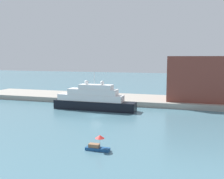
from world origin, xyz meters
TOP-DOWN VIEW (x-y plane):
  - ground at (0.00, 0.00)m, footprint 400.00×400.00m
  - quay_dock at (0.00, 25.07)m, footprint 110.00×18.13m
  - large_yacht at (-3.87, 7.69)m, footprint 25.26×4.42m
  - small_motorboat at (9.72, -25.02)m, footprint 4.17×1.60m
  - harbor_building at (26.43, 24.96)m, footprint 19.48×12.76m
  - parked_car at (-12.74, 21.47)m, footprint 4.38×1.80m
  - person_figure at (-8.13, 17.64)m, footprint 0.36×0.36m
  - mooring_bollard at (0.31, 17.62)m, footprint 0.37×0.37m

SIDE VIEW (x-z plane):
  - ground at x=0.00m, z-range 0.00..0.00m
  - quay_dock at x=0.00m, z-range 0.00..1.68m
  - small_motorboat at x=9.72m, z-range -0.41..2.32m
  - mooring_bollard at x=0.31m, z-range 1.68..2.34m
  - parked_car at x=-12.74m, z-range 1.58..3.03m
  - person_figure at x=-8.13m, z-range 1.62..3.27m
  - large_yacht at x=-3.87m, z-range -2.71..8.88m
  - harbor_building at x=26.43m, z-range 1.68..16.15m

